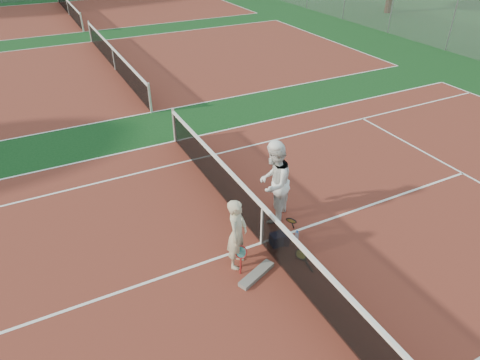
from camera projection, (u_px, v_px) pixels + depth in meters
name	position (u px, v px, depth m)	size (l,w,h in m)	color
ground	(262.00, 243.00, 9.35)	(130.00, 130.00, 0.00)	#0F3814
court_main	(262.00, 243.00, 9.35)	(23.77, 10.97, 0.01)	maroon
court_far_a	(115.00, 69.00, 19.50)	(23.77, 10.97, 0.01)	maroon
court_far_b	(69.00, 15.00, 29.65)	(23.77, 10.97, 0.01)	maroon
net_main	(262.00, 225.00, 9.08)	(0.10, 10.98, 1.02)	black
net_far_a	(114.00, 58.00, 19.23)	(0.10, 10.98, 1.02)	black
net_far_b	(68.00, 7.00, 29.38)	(0.10, 10.98, 1.02)	black
player_a	(237.00, 234.00, 8.39)	(0.57, 0.38, 1.57)	beige
player_b	(274.00, 183.00, 9.60)	(0.95, 0.74, 1.96)	white
racket_red	(241.00, 258.00, 8.51)	(0.19, 0.27, 0.59)	maroon
racket_black_held	(291.00, 226.00, 9.45)	(0.36, 0.27, 0.51)	black
racket_spare	(301.00, 256.00, 8.91)	(0.60, 0.27, 0.14)	black
sports_bag_navy	(278.00, 239.00, 9.25)	(0.35, 0.24, 0.27)	#111433
sports_bag_purple	(283.00, 239.00, 9.28)	(0.29, 0.20, 0.24)	black
net_cover_canvas	(256.00, 274.00, 8.48)	(0.89, 0.21, 0.09)	#67635D
water_bottle	(297.00, 238.00, 9.27)	(0.09, 0.09, 0.30)	silver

